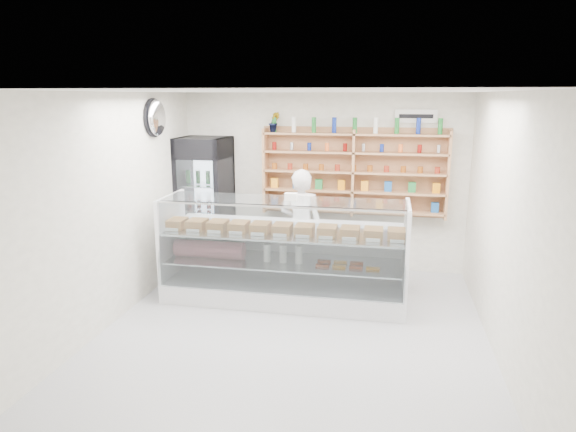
# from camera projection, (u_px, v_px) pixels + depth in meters

# --- Properties ---
(room) EXTENTS (5.00, 5.00, 5.00)m
(room) POSITION_uv_depth(u_px,v_px,m) (294.00, 218.00, 5.83)
(room) COLOR #B0B0B5
(room) RESTS_ON ground
(display_counter) EXTENTS (3.27, 0.98, 1.42)m
(display_counter) POSITION_uv_depth(u_px,v_px,m) (284.00, 273.00, 7.01)
(display_counter) COLOR white
(display_counter) RESTS_ON floor
(shop_worker) EXTENTS (0.66, 0.46, 1.73)m
(shop_worker) POSITION_uv_depth(u_px,v_px,m) (301.00, 227.00, 7.54)
(shop_worker) COLOR silver
(shop_worker) RESTS_ON floor
(drinks_cooler) EXTENTS (0.80, 0.78, 2.11)m
(drinks_cooler) POSITION_uv_depth(u_px,v_px,m) (205.00, 203.00, 8.27)
(drinks_cooler) COLOR black
(drinks_cooler) RESTS_ON floor
(wall_shelving) EXTENTS (2.84, 0.28, 1.33)m
(wall_shelving) POSITION_uv_depth(u_px,v_px,m) (353.00, 172.00, 7.92)
(wall_shelving) COLOR tan
(wall_shelving) RESTS_ON back_wall
(potted_plant) EXTENTS (0.20, 0.18, 0.31)m
(potted_plant) POSITION_uv_depth(u_px,v_px,m) (274.00, 122.00, 7.98)
(potted_plant) COLOR #1E6626
(potted_plant) RESTS_ON wall_shelving
(security_mirror) EXTENTS (0.15, 0.50, 0.50)m
(security_mirror) POSITION_uv_depth(u_px,v_px,m) (157.00, 118.00, 7.14)
(security_mirror) COLOR silver
(security_mirror) RESTS_ON left_wall
(wall_sign) EXTENTS (0.62, 0.03, 0.20)m
(wall_sign) POSITION_uv_depth(u_px,v_px,m) (416.00, 116.00, 7.68)
(wall_sign) COLOR white
(wall_sign) RESTS_ON back_wall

